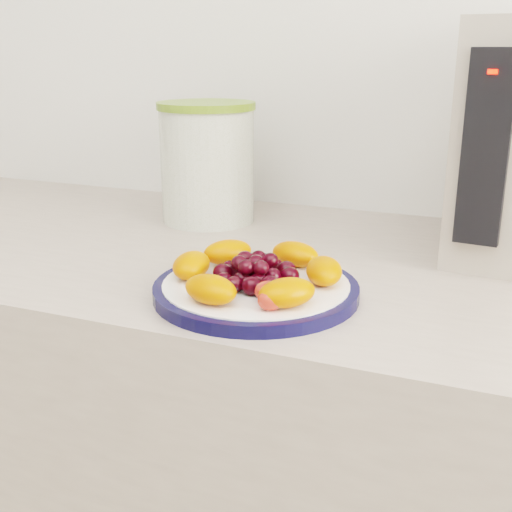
% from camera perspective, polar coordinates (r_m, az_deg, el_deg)
% --- Properties ---
extents(plate_rim, '(0.24, 0.24, 0.01)m').
position_cam_1_polar(plate_rim, '(0.76, -0.00, -3.04)').
color(plate_rim, black).
rests_on(plate_rim, counter).
extents(plate_face, '(0.22, 0.22, 0.02)m').
position_cam_1_polar(plate_face, '(0.76, -0.00, -2.97)').
color(plate_face, white).
rests_on(plate_face, counter).
extents(canister, '(0.20, 0.20, 0.19)m').
position_cam_1_polar(canister, '(1.08, -4.33, 7.96)').
color(canister, '#485A1F').
rests_on(canister, counter).
extents(canister_lid, '(0.20, 0.20, 0.01)m').
position_cam_1_polar(canister_lid, '(1.07, -4.46, 13.18)').
color(canister_lid, olive).
rests_on(canister_lid, canister).
extents(appliance_panel, '(0.06, 0.02, 0.24)m').
position_cam_1_polar(appliance_panel, '(0.84, 19.73, 8.90)').
color(appliance_panel, black).
rests_on(appliance_panel, appliance_body).
extents(appliance_led, '(0.01, 0.01, 0.01)m').
position_cam_1_polar(appliance_led, '(0.82, 20.30, 15.11)').
color(appliance_led, '#FF0C05').
rests_on(appliance_led, appliance_panel).
extents(fruit_plate, '(0.21, 0.21, 0.03)m').
position_cam_1_polar(fruit_plate, '(0.75, 0.08, -1.40)').
color(fruit_plate, '#D74802').
rests_on(fruit_plate, plate_face).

